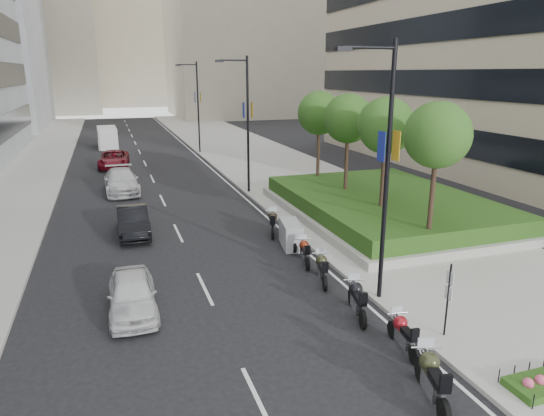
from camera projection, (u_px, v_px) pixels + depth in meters
name	position (u px, v px, depth m)	size (l,w,h in m)	color
ground	(276.00, 333.00, 15.32)	(160.00, 160.00, 0.00)	black
sidewalk_right	(261.00, 160.00, 45.45)	(10.00, 100.00, 0.15)	#9E9B93
sidewalk_left	(13.00, 174.00, 38.95)	(8.00, 100.00, 0.15)	#9E9B93
lane_edge	(206.00, 164.00, 43.82)	(0.12, 100.00, 0.01)	silver
lane_centre	(147.00, 167.00, 42.22)	(0.12, 100.00, 0.01)	silver
building_cream_right	(247.00, 17.00, 90.23)	(28.00, 24.00, 36.00)	#B7AD93
building_cream_left	(26.00, 26.00, 96.37)	(26.00, 24.00, 34.00)	#B7AD93
building_cream_centre	(125.00, 27.00, 120.26)	(30.00, 24.00, 38.00)	#B7AD93
planter	(384.00, 212.00, 27.44)	(10.00, 14.00, 0.40)	#A09E95
hedge	(385.00, 201.00, 27.28)	(9.40, 13.40, 0.80)	#193D11
tree_0	(437.00, 136.00, 20.14)	(2.80, 2.80, 6.30)	#332319
tree_1	(386.00, 126.00, 23.79)	(2.80, 2.80, 6.30)	#332319
tree_2	(348.00, 119.00, 27.43)	(2.80, 2.80, 6.30)	#332319
tree_3	(319.00, 113.00, 31.08)	(2.80, 2.80, 6.30)	#332319
lamp_post_0	(384.00, 162.00, 16.15)	(2.34, 0.45, 9.00)	black
lamp_post_1	(246.00, 118.00, 31.65)	(2.34, 0.45, 9.00)	black
lamp_post_2	(196.00, 103.00, 48.07)	(2.34, 0.45, 9.00)	black
parking_sign	(448.00, 296.00, 14.59)	(0.06, 0.32, 2.50)	black
motorcycle_0	(432.00, 378.00, 12.02)	(0.98, 2.32, 1.19)	black
motorcycle_1	(403.00, 334.00, 14.26)	(0.67, 2.00, 1.00)	black
motorcycle_2	(357.00, 300.00, 16.27)	(0.86, 2.20, 1.12)	black
motorcycle_3	(322.00, 269.00, 18.95)	(0.82, 2.03, 1.04)	black
motorcycle_4	(305.00, 252.00, 20.80)	(0.70, 1.94, 0.98)	black
motorcycle_5	(291.00, 235.00, 22.76)	(1.15, 2.11, 1.22)	black
motorcycle_6	(273.00, 223.00, 24.66)	(0.94, 2.10, 1.09)	black
car_a	(132.00, 294.00, 16.50)	(1.59, 3.95, 1.35)	silver
car_b	(133.00, 221.00, 24.46)	(1.49, 4.27, 1.41)	black
car_c	(121.00, 181.00, 33.20)	(2.19, 5.38, 1.56)	silver
car_d	(114.00, 159.00, 42.01)	(2.40, 5.21, 1.45)	#610B16
delivery_van	(108.00, 138.00, 53.10)	(2.09, 5.22, 2.17)	white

